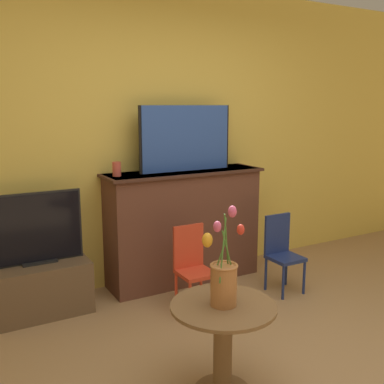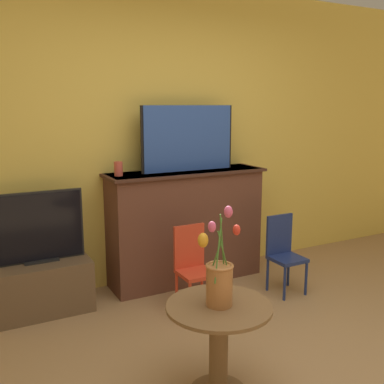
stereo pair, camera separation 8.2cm
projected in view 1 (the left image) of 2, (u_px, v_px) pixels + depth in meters
The scene contains 10 objects.
wall_back at pixel (155, 136), 4.12m from camera, with size 8.00×0.06×2.70m.
fireplace_mantel at pixel (184, 225), 4.17m from camera, with size 1.49×0.43×1.04m.
painting at pixel (186, 138), 4.03m from camera, with size 0.91×0.03×0.59m.
mantel_candle at pixel (117, 169), 3.75m from camera, with size 0.07×0.07×0.12m.
tv_stand at pixel (41, 287), 3.56m from camera, with size 0.73×0.45×0.41m.
tv_monitor at pixel (37, 229), 3.47m from camera, with size 0.69×0.12×0.56m.
chair_red at pixel (192, 264), 3.61m from camera, with size 0.27×0.27×0.68m.
chair_blue at pixel (282, 249), 3.96m from camera, with size 0.27×0.27×0.68m.
side_table at pixel (223, 336), 2.52m from camera, with size 0.59×0.59×0.55m.
vase_tulips at pixel (223, 278), 2.45m from camera, with size 0.24×0.20×0.55m.
Camera 1 is at (-1.73, -1.65, 1.63)m, focal length 42.00 mm.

